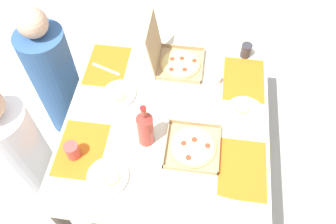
{
  "coord_description": "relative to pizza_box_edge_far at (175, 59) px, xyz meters",
  "views": [
    {
      "loc": [
        -1.15,
        -0.16,
        2.45
      ],
      "look_at": [
        0.0,
        0.0,
        0.73
      ],
      "focal_mm": 37.04,
      "sensor_mm": 36.0,
      "label": 1
    }
  ],
  "objects": [
    {
      "name": "plate_far_left",
      "position": [
        -0.84,
        0.25,
        -0.04
      ],
      "size": [
        0.22,
        0.22,
        0.03
      ],
      "color": "white",
      "rests_on": "dining_table"
    },
    {
      "name": "pizza_box_edge_far",
      "position": [
        0.0,
        0.0,
        0.0
      ],
      "size": [
        0.3,
        0.35,
        0.33
      ],
      "color": "tan",
      "rests_on": "dining_table"
    },
    {
      "name": "placemat_far_left",
      "position": [
        -0.7,
        0.44,
        -0.05
      ],
      "size": [
        0.36,
        0.26,
        0.0
      ],
      "primitive_type": "cube",
      "color": "orange",
      "rests_on": "dining_table"
    },
    {
      "name": "pizza_box_corner_left",
      "position": [
        -0.6,
        -0.18,
        -0.04
      ],
      "size": [
        0.3,
        0.3,
        0.04
      ],
      "color": "tan",
      "rests_on": "dining_table"
    },
    {
      "name": "diner_right_seat",
      "position": [
        -0.07,
        0.85,
        -0.27
      ],
      "size": [
        0.32,
        0.32,
        1.14
      ],
      "color": "#33598C",
      "rests_on": "ground_plane"
    },
    {
      "name": "soda_bottle",
      "position": [
        -0.59,
        0.09,
        0.08
      ],
      "size": [
        0.09,
        0.09,
        0.32
      ],
      "color": "#B2382D",
      "rests_on": "dining_table"
    },
    {
      "name": "knife_by_far_right",
      "position": [
        -0.88,
        -0.34,
        -0.05
      ],
      "size": [
        0.05,
        0.21,
        0.0
      ],
      "primitive_type": "cube",
      "rotation": [
        0.0,
        0.0,
        1.42
      ],
      "color": "#B7B7BC",
      "rests_on": "dining_table"
    },
    {
      "name": "condiment_bowl",
      "position": [
        -0.11,
        -0.27,
        -0.03
      ],
      "size": [
        0.08,
        0.08,
        0.05
      ],
      "primitive_type": "cylinder",
      "color": "white",
      "rests_on": "dining_table"
    },
    {
      "name": "placemat_near_left",
      "position": [
        -0.7,
        -0.46,
        -0.05
      ],
      "size": [
        0.36,
        0.26,
        0.0
      ],
      "primitive_type": "cube",
      "color": "orange",
      "rests_on": "dining_table"
    },
    {
      "name": "cup_clear_right",
      "position": [
        0.14,
        -0.46,
        -0.0
      ],
      "size": [
        0.07,
        0.07,
        0.1
      ],
      "primitive_type": "cylinder",
      "color": "#333338",
      "rests_on": "dining_table"
    },
    {
      "name": "placemat_near_right",
      "position": [
        -0.07,
        -0.46,
        -0.05
      ],
      "size": [
        0.36,
        0.26,
        0.0
      ],
      "primitive_type": "cube",
      "color": "orange",
      "rests_on": "dining_table"
    },
    {
      "name": "cup_red",
      "position": [
        -0.74,
        0.47,
        0.0
      ],
      "size": [
        0.08,
        0.08,
        0.1
      ],
      "primitive_type": "cylinder",
      "color": "#BF4742",
      "rests_on": "dining_table"
    },
    {
      "name": "plate_middle",
      "position": [
        -0.33,
        -0.46,
        -0.04
      ],
      "size": [
        0.23,
        0.23,
        0.03
      ],
      "color": "white",
      "rests_on": "dining_table"
    },
    {
      "name": "diner_left_seat",
      "position": [
        -0.7,
        0.85,
        -0.25
      ],
      "size": [
        0.32,
        0.32,
        1.18
      ],
      "color": "white",
      "rests_on": "ground_plane"
    },
    {
      "name": "plate_near_left",
      "position": [
        -0.3,
        0.31,
        -0.04
      ],
      "size": [
        0.21,
        0.21,
        0.03
      ],
      "color": "white",
      "rests_on": "dining_table"
    },
    {
      "name": "dining_table",
      "position": [
        -0.38,
        -0.01,
        -0.14
      ],
      "size": [
        1.4,
        1.2,
        0.73
      ],
      "color": "#3F3328",
      "rests_on": "ground_plane"
    },
    {
      "name": "placemat_far_right",
      "position": [
        -0.07,
        0.44,
        -0.05
      ],
      "size": [
        0.36,
        0.26,
        0.0
      ],
      "primitive_type": "cube",
      "color": "orange",
      "rests_on": "dining_table"
    },
    {
      "name": "knife_by_near_right",
      "position": [
        -0.1,
        0.44,
        -0.05
      ],
      "size": [
        0.09,
        0.2,
        0.0
      ],
      "primitive_type": "cube",
      "rotation": [
        0.0,
        0.0,
        4.37
      ],
      "color": "#B7B7BC",
      "rests_on": "dining_table"
    },
    {
      "name": "ground_plane",
      "position": [
        -0.38,
        -0.01,
        -0.78
      ],
      "size": [
        6.0,
        6.0,
        0.0
      ],
      "primitive_type": "plane",
      "color": "beige"
    }
  ]
}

